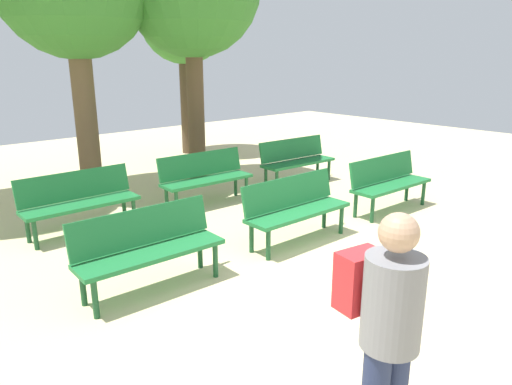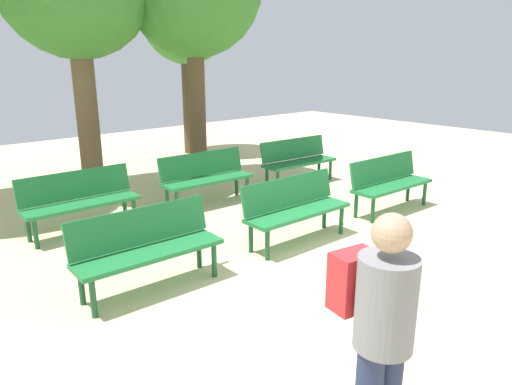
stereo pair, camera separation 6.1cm
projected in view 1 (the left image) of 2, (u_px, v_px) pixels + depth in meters
The scene contains 9 objects.
ground_plane at pixel (390, 281), 5.34m from camera, with size 24.00×24.00×0.00m, color beige.
bench_r0_c0 at pixel (148, 245), 5.05m from camera, with size 1.62×0.55×0.87m.
bench_r0_c1 at pixel (295, 206), 6.36m from camera, with size 1.61×0.52×0.87m.
bench_r0_c2 at pixel (388, 180), 7.67m from camera, with size 1.62×0.54×0.87m.
bench_r1_c0 at pixel (79, 199), 6.67m from camera, with size 1.61×0.51×0.87m.
bench_r1_c1 at pixel (205, 175), 7.98m from camera, with size 1.62×0.56×0.87m.
bench_r1_c2 at pixel (296, 158), 9.29m from camera, with size 1.63×0.58×0.87m.
tree_2 at pixel (184, 21), 11.49m from camera, with size 2.15×2.15×4.37m.
visitor_with_backpack at pixel (385, 329), 2.72m from camera, with size 0.40×0.57×1.65m.
Camera 1 is at (-4.37, -2.59, 2.45)m, focal length 33.24 mm.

